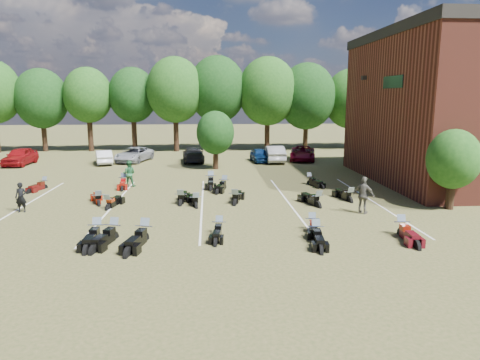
{
  "coord_description": "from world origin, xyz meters",
  "views": [
    {
      "loc": [
        -2.57,
        -20.77,
        5.95
      ],
      "look_at": [
        -0.75,
        4.0,
        1.2
      ],
      "focal_mm": 32.0,
      "sensor_mm": 36.0,
      "label": 1
    }
  ],
  "objects": [
    {
      "name": "car_5",
      "position": [
        3.61,
        19.23,
        0.78
      ],
      "size": [
        1.7,
        4.75,
        1.56
      ],
      "primitive_type": "imported",
      "rotation": [
        0.0,
        0.0,
        3.13
      ],
      "color": "#B1B1AC",
      "rests_on": "ground"
    },
    {
      "name": "motorcycle_18",
      "position": [
        -1.58,
        7.2,
        0.0
      ],
      "size": [
        1.36,
        2.37,
        1.26
      ],
      "primitive_type": null,
      "rotation": [
        0.0,
        0.0,
        -0.3
      ],
      "color": "black",
      "rests_on": "ground"
    },
    {
      "name": "car_4",
      "position": [
        2.27,
        19.32,
        0.64
      ],
      "size": [
        1.83,
        3.87,
        1.28
      ],
      "primitive_type": "imported",
      "rotation": [
        0.0,
        0.0,
        0.09
      ],
      "color": "navy",
      "rests_on": "ground"
    },
    {
      "name": "motorcycle_20",
      "position": [
        4.47,
        8.22,
        0.0
      ],
      "size": [
        1.3,
        2.2,
        1.17
      ],
      "primitive_type": null,
      "rotation": [
        0.0,
        0.0,
        0.32
      ],
      "color": "black",
      "rests_on": "ground"
    },
    {
      "name": "motorcycle_11",
      "position": [
        -1.12,
        2.78,
        0.0
      ],
      "size": [
        1.22,
        2.47,
        1.32
      ],
      "primitive_type": null,
      "rotation": [
        0.0,
        0.0,
        2.94
      ],
      "color": "black",
      "rests_on": "ground"
    },
    {
      "name": "person_grey",
      "position": [
        5.46,
        0.43,
        0.98
      ],
      "size": [
        1.18,
        1.12,
        1.96
      ],
      "primitive_type": "imported",
      "rotation": [
        0.0,
        0.0,
        2.41
      ],
      "color": "#59564C",
      "rests_on": "ground"
    },
    {
      "name": "motorcycle_5",
      "position": [
        2.1,
        -2.23,
        0.0
      ],
      "size": [
        0.96,
        2.11,
        1.14
      ],
      "primitive_type": null,
      "rotation": [
        0.0,
        0.0,
        -0.16
      ],
      "color": "black",
      "rests_on": "ground"
    },
    {
      "name": "motorcycle_14",
      "position": [
        -13.61,
        8.14,
        0.0
      ],
      "size": [
        1.19,
        2.12,
        1.13
      ],
      "primitive_type": null,
      "rotation": [
        0.0,
        0.0,
        -0.29
      ],
      "color": "#470A0A",
      "rests_on": "ground"
    },
    {
      "name": "young_tree_near_building",
      "position": [
        10.5,
        1.0,
        2.75
      ],
      "size": [
        2.8,
        2.8,
        4.16
      ],
      "color": "black",
      "rests_on": "ground"
    },
    {
      "name": "car_1",
      "position": [
        -12.25,
        19.1,
        0.64
      ],
      "size": [
        2.42,
        4.11,
        1.28
      ],
      "primitive_type": "imported",
      "rotation": [
        0.0,
        0.0,
        3.44
      ],
      "color": "silver",
      "rests_on": "ground"
    },
    {
      "name": "person_black",
      "position": [
        -12.53,
        2.04,
        0.8
      ],
      "size": [
        0.59,
        0.39,
        1.6
      ],
      "primitive_type": "imported",
      "rotation": [
        0.0,
        0.0,
        0.01
      ],
      "color": "black",
      "rests_on": "ground"
    },
    {
      "name": "motorcycle_0",
      "position": [
        -7.41,
        -2.82,
        0.0
      ],
      "size": [
        0.76,
        2.35,
        1.31
      ],
      "primitive_type": null,
      "rotation": [
        0.0,
        0.0,
        -0.0
      ],
      "color": "black",
      "rests_on": "ground"
    },
    {
      "name": "motorcycle_4",
      "position": [
        1.94,
        -3.59,
        0.0
      ],
      "size": [
        0.96,
        2.26,
        1.22
      ],
      "primitive_type": null,
      "rotation": [
        0.0,
        0.0,
        -0.12
      ],
      "color": "black",
      "rests_on": "ground"
    },
    {
      "name": "person_green",
      "position": [
        -8.04,
        8.46,
        0.9
      ],
      "size": [
        0.92,
        0.75,
        1.79
      ],
      "primitive_type": "imported",
      "rotation": [
        0.0,
        0.0,
        3.06
      ],
      "color": "#266739",
      "rests_on": "ground"
    },
    {
      "name": "tree_line",
      "position": [
        -1.0,
        29.0,
        6.31
      ],
      "size": [
        56.0,
        6.0,
        9.79
      ],
      "color": "black",
      "rests_on": "ground"
    },
    {
      "name": "car_2",
      "position": [
        -9.7,
        20.33,
        0.69
      ],
      "size": [
        3.55,
        5.38,
        1.37
      ],
      "primitive_type": "imported",
      "rotation": [
        0.0,
        0.0,
        -0.28
      ],
      "color": "gray",
      "rests_on": "ground"
    },
    {
      "name": "motorcycle_9",
      "position": [
        -3.33,
        2.34,
        0.0
      ],
      "size": [
        1.11,
        2.28,
        1.22
      ],
      "primitive_type": null,
      "rotation": [
        0.0,
        0.0,
        3.34
      ],
      "color": "black",
      "rests_on": "ground"
    },
    {
      "name": "motorcycle_15",
      "position": [
        -8.46,
        8.67,
        0.0
      ],
      "size": [
        0.98,
        2.3,
        1.25
      ],
      "primitive_type": null,
      "rotation": [
        0.0,
        0.0,
        0.12
      ],
      "color": "maroon",
      "rests_on": "ground"
    },
    {
      "name": "ground",
      "position": [
        0.0,
        0.0,
        0.0
      ],
      "size": [
        160.0,
        160.0,
        0.0
      ],
      "primitive_type": "plane",
      "color": "brown",
      "rests_on": "ground"
    },
    {
      "name": "young_tree_midfield",
      "position": [
        -2.0,
        15.5,
        3.09
      ],
      "size": [
        3.2,
        3.2,
        4.7
      ],
      "color": "black",
      "rests_on": "ground"
    },
    {
      "name": "motorcycle_2",
      "position": [
        -5.34,
        -3.23,
        0.0
      ],
      "size": [
        1.31,
        2.56,
        1.37
      ],
      "primitive_type": null,
      "rotation": [
        0.0,
        0.0,
        -0.22
      ],
      "color": "black",
      "rests_on": "ground"
    },
    {
      "name": "motorcycle_13",
      "position": [
        3.43,
        1.93,
        0.0
      ],
      "size": [
        1.4,
        2.5,
        1.33
      ],
      "primitive_type": null,
      "rotation": [
        0.0,
        0.0,
        3.43
      ],
      "color": "black",
      "rests_on": "ground"
    },
    {
      "name": "car_0",
      "position": [
        -19.64,
        18.95,
        0.79
      ],
      "size": [
        1.92,
        4.64,
        1.57
      ],
      "primitive_type": "imported",
      "rotation": [
        0.0,
        0.0,
        -0.01
      ],
      "color": "maroon",
      "rests_on": "ground"
    },
    {
      "name": "motorcycle_6",
      "position": [
        5.84,
        -3.29,
        0.0
      ],
      "size": [
        0.88,
        2.35,
        1.29
      ],
      "primitive_type": null,
      "rotation": [
        0.0,
        0.0,
        -0.06
      ],
      "color": "#4F0B14",
      "rests_on": "ground"
    },
    {
      "name": "motorcycle_7",
      "position": [
        -8.82,
        3.21,
        0.0
      ],
      "size": [
        1.39,
        2.32,
        1.23
      ],
      "primitive_type": null,
      "rotation": [
        0.0,
        0.0,
        3.48
      ],
      "color": "maroon",
      "rests_on": "ground"
    },
    {
      "name": "motorcycle_10",
      "position": [
        -4.2,
        2.95,
        0.0
      ],
      "size": [
        0.91,
        2.35,
        1.28
      ],
      "primitive_type": null,
      "rotation": [
        0.0,
        0.0,
        3.06
      ],
      "color": "black",
      "rests_on": "ground"
    },
    {
      "name": "parking_lines",
      "position": [
        -3.0,
        3.0,
        0.01
      ],
      "size": [
        20.1,
        14.0,
        0.01
      ],
      "color": "silver",
      "rests_on": "ground"
    },
    {
      "name": "motorcycle_3",
      "position": [
        -2.16,
        -2.48,
        0.0
      ],
      "size": [
        0.9,
        2.11,
        1.14
      ],
      "primitive_type": null,
      "rotation": [
        0.0,
        0.0,
        -0.12
      ],
      "color": "black",
      "rests_on": "ground"
    },
    {
      "name": "motorcycle_1",
      "position": [
        -6.69,
        -2.89,
        0.0
      ],
      "size": [
        1.33,
        2.47,
        1.31
      ],
      "primitive_type": null,
      "rotation": [
        0.0,
        0.0,
        -0.26
      ],
      "color": "black",
      "rests_on": "ground"
    },
    {
      "name": "motorcycle_8",
      "position": [
        -8.09,
        2.28,
        0.0
      ],
      "size": [
        1.12,
        2.23,
        1.19
      ],
      "primitive_type": null,
      "rotation": [
        0.0,
        0.0,
        2.93
      ],
      "color": "black",
      "rests_on": "ground"
    },
    {
      "name": "motorcycle_12",
      "position": [
        5.6,
        2.97,
        0.0
      ],
      "size": [
        1.1,
        2.35,
        1.26
      ],
      "primitive_type": null,
      "rotation": [
        0.0,
        0.0,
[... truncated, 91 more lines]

